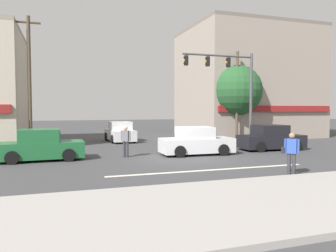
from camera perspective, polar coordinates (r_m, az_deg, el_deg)
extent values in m
plane|color=#3D3D3F|center=(17.30, 2.47, -5.63)|extent=(120.00, 120.00, 0.00)
cube|color=silver|center=(14.13, 7.57, -7.59)|extent=(9.00, 0.24, 0.01)
cube|color=#9E9993|center=(9.98, 20.50, -11.82)|extent=(40.00, 5.00, 0.16)
cube|color=gray|center=(32.59, 13.43, 7.03)|extent=(11.35, 9.31, 9.85)
cube|color=maroon|center=(28.57, 18.41, 2.87)|extent=(10.78, 0.24, 0.50)
cube|color=slate|center=(33.34, 13.55, 15.77)|extent=(11.35, 9.31, 0.30)
cylinder|color=#4C3823|center=(26.97, 11.83, 0.14)|extent=(0.32, 0.32, 2.55)
sphere|color=#235128|center=(26.98, 11.89, 6.09)|extent=(4.07, 4.07, 4.07)
cylinder|color=brown|center=(21.83, -22.96, 6.74)|extent=(0.22, 0.22, 8.21)
cube|color=#473828|center=(22.39, -23.17, 16.24)|extent=(1.40, 0.12, 0.10)
cylinder|color=brown|center=(26.05, 11.92, 4.95)|extent=(0.22, 0.22, 7.01)
cube|color=#473828|center=(26.34, 12.00, 11.73)|extent=(1.40, 0.12, 0.10)
cylinder|color=#47474C|center=(22.22, 14.24, 4.22)|extent=(0.18, 0.18, 6.20)
cylinder|color=#47474C|center=(21.31, 8.74, 12.03)|extent=(4.80, 0.16, 0.12)
cube|color=black|center=(21.58, 10.47, 10.83)|extent=(0.20, 0.24, 0.60)
sphere|color=black|center=(21.55, 10.19, 11.33)|extent=(0.12, 0.12, 0.12)
sphere|color=orange|center=(21.52, 10.19, 10.85)|extent=(0.12, 0.12, 0.12)
sphere|color=black|center=(21.50, 10.18, 10.38)|extent=(0.12, 0.12, 0.12)
cube|color=black|center=(20.94, 6.94, 11.10)|extent=(0.20, 0.24, 0.60)
sphere|color=black|center=(20.92, 6.64, 11.61)|extent=(0.12, 0.12, 0.12)
sphere|color=orange|center=(20.89, 6.63, 11.12)|extent=(0.12, 0.12, 0.12)
sphere|color=black|center=(20.87, 6.63, 10.63)|extent=(0.12, 0.12, 0.12)
cube|color=black|center=(20.39, 3.19, 11.34)|extent=(0.20, 0.24, 0.60)
sphere|color=black|center=(20.37, 2.87, 11.86)|extent=(0.12, 0.12, 0.12)
sphere|color=orange|center=(20.34, 2.87, 11.35)|extent=(0.12, 0.12, 0.12)
sphere|color=black|center=(20.32, 2.86, 10.85)|extent=(0.12, 0.12, 0.12)
cube|color=silver|center=(26.28, -8.38, -1.50)|extent=(1.91, 4.18, 0.80)
cube|color=silver|center=(26.14, -8.35, 0.05)|extent=(1.66, 1.98, 0.64)
cube|color=#475666|center=(27.08, -8.81, 0.15)|extent=(1.44, 0.13, 0.54)
cylinder|color=black|center=(27.37, -10.71, -1.81)|extent=(0.21, 0.65, 0.64)
cylinder|color=black|center=(27.73, -7.26, -1.72)|extent=(0.21, 0.65, 0.64)
cylinder|color=black|center=(24.88, -9.63, -2.28)|extent=(0.21, 0.65, 0.64)
cylinder|color=black|center=(25.28, -5.85, -2.17)|extent=(0.21, 0.65, 0.64)
cube|color=silver|center=(18.66, 4.99, -3.33)|extent=(4.15, 1.82, 0.80)
cube|color=silver|center=(18.56, 4.71, -1.13)|extent=(1.95, 1.62, 0.64)
cube|color=#475666|center=(18.94, 7.45, -1.06)|extent=(0.10, 1.44, 0.54)
cylinder|color=black|center=(19.96, 7.48, -3.56)|extent=(0.65, 0.20, 0.64)
cylinder|color=black|center=(18.43, 9.65, -4.13)|extent=(0.65, 0.20, 0.64)
cylinder|color=black|center=(19.07, 0.48, -3.85)|extent=(0.65, 0.20, 0.64)
cylinder|color=black|center=(17.46, 2.13, -4.48)|extent=(0.65, 0.20, 0.64)
cube|color=#1E6033|center=(17.67, -21.19, -3.88)|extent=(4.16, 1.84, 0.80)
cube|color=#1E6033|center=(17.60, -21.56, -1.56)|extent=(1.95, 1.63, 0.64)
cube|color=#475666|center=(17.60, -18.40, -1.50)|extent=(0.11, 1.44, 0.54)
cylinder|color=black|center=(18.56, -17.20, -4.17)|extent=(0.65, 0.20, 0.64)
cylinder|color=black|center=(16.88, -16.88, -4.88)|extent=(0.65, 0.20, 0.64)
cylinder|color=black|center=(18.60, -25.07, -4.31)|extent=(0.65, 0.20, 0.64)
cylinder|color=black|center=(16.92, -25.54, -5.02)|extent=(0.65, 0.20, 0.64)
cube|color=black|center=(21.72, 17.51, -2.56)|extent=(4.16, 1.86, 0.80)
cube|color=black|center=(21.61, 17.32, -0.67)|extent=(1.96, 1.63, 0.64)
cube|color=#475666|center=(22.16, 19.42, -0.62)|extent=(0.12, 1.44, 0.54)
cylinder|color=black|center=(23.16, 18.96, -2.79)|extent=(0.65, 0.20, 0.64)
cylinder|color=black|center=(21.80, 21.53, -3.20)|extent=(0.65, 0.20, 0.64)
cylinder|color=black|center=(21.80, 13.48, -3.07)|extent=(0.65, 0.20, 0.64)
cylinder|color=black|center=(20.35, 15.84, -3.53)|extent=(0.65, 0.20, 0.64)
cylinder|color=#333338|center=(13.71, 21.07, -6.30)|extent=(0.14, 0.14, 0.86)
cylinder|color=#333338|center=(13.73, 20.32, -6.27)|extent=(0.14, 0.14, 0.86)
cube|color=#2D4CA5|center=(13.62, 20.75, -3.29)|extent=(0.41, 0.41, 0.58)
sphere|color=#9E7051|center=(13.59, 20.78, -1.57)|extent=(0.22, 0.22, 0.22)
cylinder|color=#2D4CA5|center=(13.60, 21.75, -3.32)|extent=(0.09, 0.09, 0.56)
cylinder|color=#2D4CA5|center=(13.65, 19.75, -3.26)|extent=(0.09, 0.09, 0.56)
cube|color=black|center=(13.72, 19.42, -3.95)|extent=(0.28, 0.28, 0.24)
cylinder|color=#333338|center=(17.68, -7.11, -4.05)|extent=(0.14, 0.14, 0.86)
cylinder|color=#333338|center=(17.76, -7.63, -4.03)|extent=(0.14, 0.14, 0.86)
cube|color=slate|center=(17.64, -7.39, -1.72)|extent=(0.42, 0.39, 0.58)
sphere|color=tan|center=(17.62, -7.40, -0.39)|extent=(0.22, 0.22, 0.22)
cylinder|color=slate|center=(17.54, -6.68, -1.74)|extent=(0.09, 0.09, 0.56)
cylinder|color=slate|center=(17.75, -8.09, -1.70)|extent=(0.09, 0.09, 0.56)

